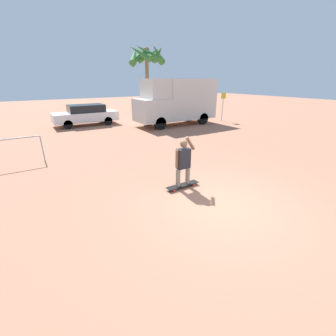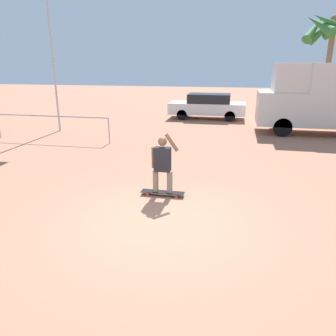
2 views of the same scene
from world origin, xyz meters
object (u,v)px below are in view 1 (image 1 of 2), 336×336
palm_tree_near_van (147,57)px  skateboard (183,185)px  street_sign (223,103)px  person_skateboarder (183,161)px  camper_van (177,100)px  parked_car_white (86,115)px

palm_tree_near_van → skateboard: bearing=-114.0°
palm_tree_near_van → street_sign: 9.63m
person_skateboarder → camper_van: 10.62m
parked_car_white → palm_tree_near_van: (7.42, 4.55, 4.47)m
camper_van → palm_tree_near_van: size_ratio=0.94×
skateboard → palm_tree_near_van: (7.44, 16.71, 5.15)m
camper_van → parked_car_white: (-5.77, 3.31, -0.96)m
palm_tree_near_van → street_sign: (2.22, -8.56, -3.82)m
camper_van → parked_car_white: 6.73m
skateboard → person_skateboarder: size_ratio=0.73×
camper_van → parked_car_white: camper_van is taller
person_skateboarder → street_sign: (9.66, 8.15, 0.53)m
skateboard → parked_car_white: parked_car_white is taller
person_skateboarder → parked_car_white: (0.02, 12.17, -0.12)m
parked_car_white → palm_tree_near_van: 9.78m
skateboard → camper_van: 10.71m
parked_car_white → street_sign: bearing=-22.6°
parked_car_white → skateboard: bearing=-90.1°
person_skateboarder → palm_tree_near_van: size_ratio=0.24×
skateboard → person_skateboarder: (-0.00, 0.00, 0.80)m
skateboard → person_skateboarder: 0.80m
camper_van → street_sign: size_ratio=2.74×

